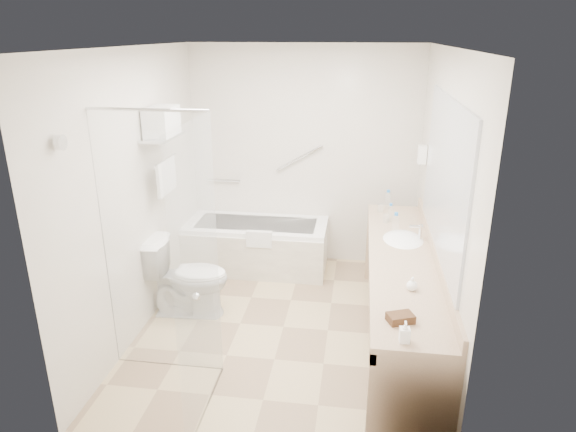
# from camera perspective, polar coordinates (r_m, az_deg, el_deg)

# --- Properties ---
(floor) EXTENTS (3.20, 3.20, 0.00)m
(floor) POSITION_cam_1_polar(r_m,az_deg,el_deg) (4.92, -0.51, -12.21)
(floor) COLOR tan
(floor) RESTS_ON ground
(ceiling) EXTENTS (2.60, 3.20, 0.10)m
(ceiling) POSITION_cam_1_polar(r_m,az_deg,el_deg) (4.17, -0.61, 18.30)
(ceiling) COLOR silver
(ceiling) RESTS_ON wall_back
(wall_back) EXTENTS (2.60, 0.10, 2.50)m
(wall_back) POSITION_cam_1_polar(r_m,az_deg,el_deg) (5.92, 1.80, 6.53)
(wall_back) COLOR beige
(wall_back) RESTS_ON ground
(wall_front) EXTENTS (2.60, 0.10, 2.50)m
(wall_front) POSITION_cam_1_polar(r_m,az_deg,el_deg) (2.94, -5.31, -7.92)
(wall_front) COLOR beige
(wall_front) RESTS_ON ground
(wall_left) EXTENTS (0.10, 3.20, 2.50)m
(wall_left) POSITION_cam_1_polar(r_m,az_deg,el_deg) (4.75, -16.26, 2.37)
(wall_left) COLOR beige
(wall_left) RESTS_ON ground
(wall_right) EXTENTS (0.10, 3.20, 2.50)m
(wall_right) POSITION_cam_1_polar(r_m,az_deg,el_deg) (4.39, 16.46, 0.93)
(wall_right) COLOR beige
(wall_right) RESTS_ON ground
(bathtub) EXTENTS (1.60, 0.73, 0.59)m
(bathtub) POSITION_cam_1_polar(r_m,az_deg,el_deg) (5.96, -3.48, -3.28)
(bathtub) COLOR white
(bathtub) RESTS_ON floor
(grab_bar_short) EXTENTS (0.40, 0.03, 0.03)m
(grab_bar_short) POSITION_cam_1_polar(r_m,az_deg,el_deg) (6.13, -7.16, 3.96)
(grab_bar_short) COLOR silver
(grab_bar_short) RESTS_ON wall_back
(grab_bar_long) EXTENTS (0.53, 0.03, 0.33)m
(grab_bar_long) POSITION_cam_1_polar(r_m,az_deg,el_deg) (5.88, 1.26, 6.46)
(grab_bar_long) COLOR silver
(grab_bar_long) RESTS_ON wall_back
(shower_enclosure) EXTENTS (0.96, 0.91, 2.11)m
(shower_enclosure) POSITION_cam_1_polar(r_m,az_deg,el_deg) (3.77, -12.26, -4.87)
(shower_enclosure) COLOR silver
(shower_enclosure) RESTS_ON floor
(towel_shelf) EXTENTS (0.24, 0.55, 0.81)m
(towel_shelf) POSITION_cam_1_polar(r_m,az_deg,el_deg) (4.90, -13.77, 9.18)
(towel_shelf) COLOR silver
(towel_shelf) RESTS_ON wall_left
(vanity_counter) EXTENTS (0.55, 2.70, 0.95)m
(vanity_counter) POSITION_cam_1_polar(r_m,az_deg,el_deg) (4.45, 12.42, -6.95)
(vanity_counter) COLOR tan
(vanity_counter) RESTS_ON floor
(sink) EXTENTS (0.40, 0.52, 0.14)m
(sink) POSITION_cam_1_polar(r_m,az_deg,el_deg) (4.74, 12.64, -2.86)
(sink) COLOR white
(sink) RESTS_ON vanity_counter
(faucet) EXTENTS (0.03, 0.03, 0.14)m
(faucet) POSITION_cam_1_polar(r_m,az_deg,el_deg) (4.72, 14.50, -1.71)
(faucet) COLOR silver
(faucet) RESTS_ON vanity_counter
(mirror) EXTENTS (0.02, 2.00, 1.20)m
(mirror) POSITION_cam_1_polar(r_m,az_deg,el_deg) (4.16, 16.98, 4.18)
(mirror) COLOR #ACB1B8
(mirror) RESTS_ON wall_right
(hairdryer_unit) EXTENTS (0.08, 0.10, 0.18)m
(hairdryer_unit) POSITION_cam_1_polar(r_m,az_deg,el_deg) (5.34, 14.68, 6.62)
(hairdryer_unit) COLOR white
(hairdryer_unit) RESTS_ON wall_right
(toilet) EXTENTS (0.81, 0.49, 0.76)m
(toilet) POSITION_cam_1_polar(r_m,az_deg,el_deg) (5.06, -11.04, -6.68)
(toilet) COLOR white
(toilet) RESTS_ON floor
(amenity_basket) EXTENTS (0.19, 0.16, 0.06)m
(amenity_basket) POSITION_cam_1_polar(r_m,az_deg,el_deg) (3.44, 12.39, -11.01)
(amenity_basket) COLOR #472E19
(amenity_basket) RESTS_ON vanity_counter
(soap_bottle_a) EXTENTS (0.07, 0.14, 0.06)m
(soap_bottle_a) POSITION_cam_1_polar(r_m,az_deg,el_deg) (3.24, 12.81, -12.99)
(soap_bottle_a) COLOR white
(soap_bottle_a) RESTS_ON vanity_counter
(soap_bottle_b) EXTENTS (0.09, 0.11, 0.08)m
(soap_bottle_b) POSITION_cam_1_polar(r_m,az_deg,el_deg) (3.83, 13.61, -7.47)
(soap_bottle_b) COLOR white
(soap_bottle_b) RESTS_ON vanity_counter
(water_bottle_left) EXTENTS (0.06, 0.06, 0.20)m
(water_bottle_left) POSITION_cam_1_polar(r_m,az_deg,el_deg) (5.49, 11.03, 1.77)
(water_bottle_left) COLOR silver
(water_bottle_left) RESTS_ON vanity_counter
(water_bottle_mid) EXTENTS (0.07, 0.07, 0.21)m
(water_bottle_mid) POSITION_cam_1_polar(r_m,az_deg,el_deg) (4.80, 11.86, -0.92)
(water_bottle_mid) COLOR silver
(water_bottle_mid) RESTS_ON vanity_counter
(water_bottle_right) EXTENTS (0.06, 0.06, 0.18)m
(water_bottle_right) POSITION_cam_1_polar(r_m,az_deg,el_deg) (5.13, 11.31, 0.34)
(water_bottle_right) COLOR silver
(water_bottle_right) RESTS_ON vanity_counter
(drinking_glass_near) EXTENTS (0.08, 0.08, 0.08)m
(drinking_glass_near) POSITION_cam_1_polar(r_m,az_deg,el_deg) (5.39, 10.26, 0.90)
(drinking_glass_near) COLOR silver
(drinking_glass_near) RESTS_ON vanity_counter
(drinking_glass_far) EXTENTS (0.07, 0.07, 0.08)m
(drinking_glass_far) POSITION_cam_1_polar(r_m,az_deg,el_deg) (5.10, 10.86, -0.27)
(drinking_glass_far) COLOR silver
(drinking_glass_far) RESTS_ON vanity_counter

